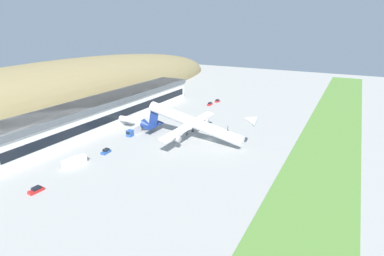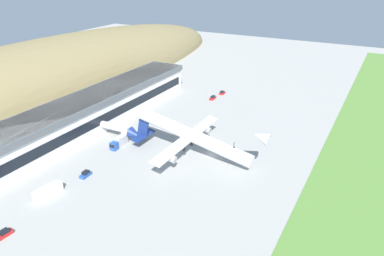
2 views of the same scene
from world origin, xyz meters
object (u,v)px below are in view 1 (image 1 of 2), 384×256
(service_car_1, at_px, (106,151))
(fuel_truck, at_px, (134,131))
(box_truck, at_px, (74,162))
(terminal_building, at_px, (108,109))
(jetway_0, at_px, (133,120))
(service_car_3, at_px, (210,104))
(traffic_cone_0, at_px, (169,141))
(service_car_2, at_px, (36,190))
(cargo_airplane, at_px, (192,123))
(service_car_0, at_px, (217,101))

(service_car_1, bearing_deg, fuel_truck, 10.02)
(fuel_truck, relative_size, box_truck, 0.97)
(terminal_building, xyz_separation_m, jetway_0, (-1.04, -15.03, -3.21))
(service_car_3, relative_size, traffic_cone_0, 7.79)
(jetway_0, xyz_separation_m, box_truck, (-38.64, -6.44, -2.50))
(box_truck, bearing_deg, service_car_2, -167.76)
(terminal_building, xyz_separation_m, fuel_truck, (-6.26, -19.67, -5.61))
(box_truck, height_order, traffic_cone_0, box_truck)
(cargo_airplane, relative_size, service_car_3, 11.33)
(cargo_airplane, relative_size, service_car_1, 12.95)
(service_car_1, distance_m, service_car_2, 29.41)
(service_car_3, relative_size, fuel_truck, 0.55)
(terminal_building, bearing_deg, service_car_1, -139.21)
(jetway_0, xyz_separation_m, service_car_1, (-26.01, -8.31, -3.29))
(service_car_0, distance_m, traffic_cone_0, 68.83)
(service_car_0, relative_size, service_car_2, 0.94)
(service_car_3, bearing_deg, terminal_building, 152.54)
(service_car_0, bearing_deg, service_car_3, 174.33)
(terminal_building, height_order, service_car_3, terminal_building)
(cargo_airplane, bearing_deg, box_truck, 148.42)
(service_car_2, relative_size, service_car_3, 0.92)
(service_car_0, distance_m, service_car_3, 8.89)
(jetway_0, bearing_deg, box_truck, -170.54)
(service_car_2, bearing_deg, service_car_0, -1.63)
(terminal_building, distance_m, cargo_airplane, 45.18)
(cargo_airplane, distance_m, service_car_0, 65.59)
(service_car_1, relative_size, service_car_3, 0.87)
(terminal_building, relative_size, service_car_0, 30.08)
(service_car_0, relative_size, service_car_1, 0.98)
(fuel_truck, xyz_separation_m, box_truck, (-33.41, -1.80, -0.10))
(jetway_0, bearing_deg, service_car_0, -12.05)
(jetway_0, xyz_separation_m, service_car_3, (54.13, -12.56, -3.34))
(service_car_0, xyz_separation_m, service_car_3, (-8.85, 0.88, 0.01))
(terminal_building, bearing_deg, fuel_truck, -107.66)
(box_truck, bearing_deg, cargo_airplane, -31.58)
(jetway_0, relative_size, service_car_3, 2.84)
(cargo_airplane, bearing_deg, fuel_truck, 101.38)
(cargo_airplane, relative_size, service_car_2, 12.36)
(service_car_1, bearing_deg, terminal_building, 40.79)
(jetway_0, distance_m, cargo_airplane, 30.33)
(jetway_0, xyz_separation_m, traffic_cone_0, (-5.27, -22.40, -3.71))
(service_car_0, bearing_deg, terminal_building, 155.31)
(service_car_1, bearing_deg, service_car_3, -3.03)
(terminal_building, height_order, service_car_2, terminal_building)
(terminal_building, height_order, service_car_0, terminal_building)
(cargo_airplane, distance_m, service_car_3, 57.40)
(service_car_1, xyz_separation_m, box_truck, (-12.62, 1.87, 0.80))
(box_truck, bearing_deg, terminal_building, 28.42)
(service_car_0, xyz_separation_m, service_car_1, (-88.99, 5.13, 0.06))
(terminal_building, relative_size, service_car_1, 29.55)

